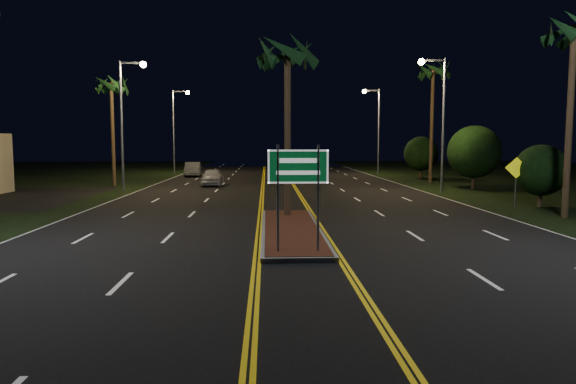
{
  "coord_description": "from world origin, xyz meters",
  "views": [
    {
      "loc": [
        -0.94,
        -12.36,
        3.42
      ],
      "look_at": [
        -0.28,
        3.25,
        1.9
      ],
      "focal_mm": 32.0,
      "sensor_mm": 36.0,
      "label": 1
    }
  ],
  "objects": [
    {
      "name": "ground",
      "position": [
        0.0,
        0.0,
        0.0
      ],
      "size": [
        120.0,
        120.0,
        0.0
      ],
      "primitive_type": "plane",
      "color": "black",
      "rests_on": "ground"
    },
    {
      "name": "palm_right_far",
      "position": [
        12.8,
        30.0,
        9.14
      ],
      "size": [
        2.4,
        2.4,
        10.3
      ],
      "color": "#382819",
      "rests_on": "ground"
    },
    {
      "name": "streetlight_right_far",
      "position": [
        10.61,
        42.0,
        5.66
      ],
      "size": [
        1.91,
        0.44,
        9.0
      ],
      "color": "gray",
      "rests_on": "ground"
    },
    {
      "name": "shrub_near",
      "position": [
        13.5,
        14.0,
        1.95
      ],
      "size": [
        2.7,
        2.7,
        3.3
      ],
      "color": "#382819",
      "rests_on": "ground"
    },
    {
      "name": "warning_sign",
      "position": [
        12.05,
        13.75,
        1.74
      ],
      "size": [
        1.07,
        0.34,
        2.65
      ],
      "rotation": [
        0.0,
        0.0,
        -0.29
      ],
      "color": "gray",
      "rests_on": "ground"
    },
    {
      "name": "car_near",
      "position": [
        -5.24,
        28.46,
        0.78
      ],
      "size": [
        2.05,
        4.68,
        1.55
      ],
      "primitive_type": "imported",
      "rotation": [
        0.0,
        0.0,
        0.01
      ],
      "color": "silver",
      "rests_on": "ground"
    },
    {
      "name": "median_island",
      "position": [
        0.0,
        7.0,
        0.08
      ],
      "size": [
        2.25,
        10.25,
        0.17
      ],
      "color": "gray",
      "rests_on": "ground"
    },
    {
      "name": "car_far",
      "position": [
        -8.41,
        39.86,
        0.81
      ],
      "size": [
        2.49,
        5.04,
        1.63
      ],
      "primitive_type": "imported",
      "rotation": [
        0.0,
        0.0,
        0.08
      ],
      "color": "#9B9FA4",
      "rests_on": "ground"
    },
    {
      "name": "highway_sign",
      "position": [
        0.0,
        2.8,
        2.4
      ],
      "size": [
        1.8,
        0.08,
        3.2
      ],
      "color": "gray",
      "rests_on": "ground"
    },
    {
      "name": "shrub_mid",
      "position": [
        14.0,
        24.0,
        2.73
      ],
      "size": [
        3.78,
        3.78,
        4.62
      ],
      "color": "#382819",
      "rests_on": "ground"
    },
    {
      "name": "streetlight_right_mid",
      "position": [
        10.61,
        22.0,
        5.66
      ],
      "size": [
        1.91,
        0.44,
        9.0
      ],
      "color": "gray",
      "rests_on": "ground"
    },
    {
      "name": "shrub_far",
      "position": [
        13.8,
        36.0,
        2.34
      ],
      "size": [
        3.24,
        3.24,
        3.96
      ],
      "color": "#382819",
      "rests_on": "ground"
    },
    {
      "name": "palm_right_near",
      "position": [
        12.5,
        10.0,
        8.21
      ],
      "size": [
        2.4,
        2.4,
        9.3
      ],
      "color": "#382819",
      "rests_on": "ground"
    },
    {
      "name": "palm_left_far",
      "position": [
        -12.8,
        28.0,
        7.75
      ],
      "size": [
        2.4,
        2.4,
        8.8
      ],
      "color": "#382819",
      "rests_on": "ground"
    },
    {
      "name": "palm_median",
      "position": [
        0.0,
        10.5,
        7.28
      ],
      "size": [
        2.4,
        2.4,
        8.3
      ],
      "color": "#382819",
      "rests_on": "ground"
    },
    {
      "name": "streetlight_left_far",
      "position": [
        -10.61,
        44.0,
        5.66
      ],
      "size": [
        1.91,
        0.44,
        9.0
      ],
      "color": "gray",
      "rests_on": "ground"
    },
    {
      "name": "streetlight_left_mid",
      "position": [
        -10.61,
        24.0,
        5.66
      ],
      "size": [
        1.91,
        0.44,
        9.0
      ],
      "color": "gray",
      "rests_on": "ground"
    }
  ]
}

